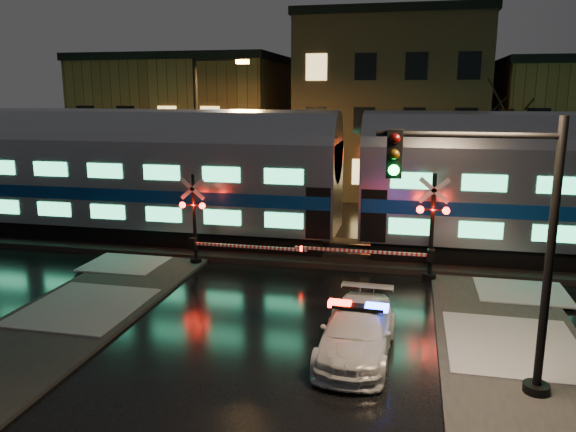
# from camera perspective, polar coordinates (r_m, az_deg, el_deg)

# --- Properties ---
(ground) EXTENTS (120.00, 120.00, 0.00)m
(ground) POSITION_cam_1_polar(r_m,az_deg,el_deg) (19.73, 1.26, -7.92)
(ground) COLOR black
(ground) RESTS_ON ground
(ballast) EXTENTS (90.00, 4.20, 0.24)m
(ballast) POSITION_cam_1_polar(r_m,az_deg,el_deg) (24.37, 3.55, -3.65)
(ballast) COLOR black
(ballast) RESTS_ON ground
(sidewalk_left) EXTENTS (4.00, 20.00, 0.12)m
(sidewalk_left) POSITION_cam_1_polar(r_m,az_deg,el_deg) (17.18, -25.43, -12.15)
(sidewalk_left) COLOR #2D2D2D
(sidewalk_left) RESTS_ON ground
(sidewalk_right) EXTENTS (4.00, 20.00, 0.12)m
(sidewalk_right) POSITION_cam_1_polar(r_m,az_deg,el_deg) (14.22, 23.80, -17.26)
(sidewalk_right) COLOR #2D2D2D
(sidewalk_right) RESTS_ON ground
(building_left) EXTENTS (14.00, 10.00, 9.00)m
(building_left) POSITION_cam_1_polar(r_m,az_deg,el_deg) (43.50, -10.08, 9.11)
(building_left) COLOR brown
(building_left) RESTS_ON ground
(building_mid) EXTENTS (12.00, 11.00, 11.50)m
(building_mid) POSITION_cam_1_polar(r_m,az_deg,el_deg) (40.70, 10.42, 10.65)
(building_mid) COLOR brown
(building_mid) RESTS_ON ground
(train) EXTENTS (51.00, 3.12, 5.92)m
(train) POSITION_cam_1_polar(r_m,az_deg,el_deg) (23.53, 6.36, 3.86)
(train) COLOR black
(train) RESTS_ON ballast
(police_car) EXTENTS (2.00, 4.56, 1.46)m
(police_car) POSITION_cam_1_polar(r_m,az_deg,el_deg) (15.31, 7.07, -11.55)
(police_car) COLOR silver
(police_car) RESTS_ON ground
(crossing_signal_right) EXTENTS (5.71, 0.65, 4.04)m
(crossing_signal_right) POSITION_cam_1_polar(r_m,az_deg,el_deg) (21.11, 13.39, -2.15)
(crossing_signal_right) COLOR black
(crossing_signal_right) RESTS_ON ground
(crossing_signal_left) EXTENTS (5.25, 0.63, 3.71)m
(crossing_signal_left) POSITION_cam_1_polar(r_m,az_deg,el_deg) (22.60, -8.68, -1.37)
(crossing_signal_left) COLOR black
(crossing_signal_left) RESTS_ON ground
(traffic_light) EXTENTS (4.14, 0.73, 6.40)m
(traffic_light) POSITION_cam_1_polar(r_m,az_deg,el_deg) (13.27, 20.89, -3.51)
(traffic_light) COLOR black
(traffic_light) RESTS_ON ground
(streetlight) EXTENTS (2.90, 0.30, 8.66)m
(streetlight) POSITION_cam_1_polar(r_m,az_deg,el_deg) (29.16, -8.70, 8.61)
(streetlight) COLOR black
(streetlight) RESTS_ON ground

